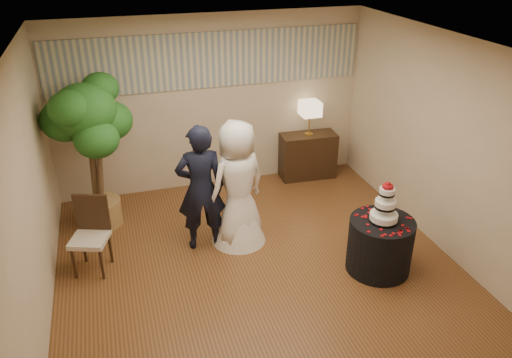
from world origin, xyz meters
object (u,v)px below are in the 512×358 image
object	(u,v)px
console	(308,156)
side_chair	(89,237)
bride	(238,184)
ficus_tree	(92,154)
cake_table	(380,245)
table_lamp	(310,118)
groom	(201,188)
wedding_cake	(386,202)

from	to	relation	value
console	side_chair	distance (m)	4.01
side_chair	bride	bearing A→B (deg)	23.50
side_chair	ficus_tree	bearing A→B (deg)	103.26
cake_table	table_lamp	bearing A→B (deg)	86.84
bride	ficus_tree	xyz separation A→B (m)	(-1.82, 1.00, 0.24)
groom	side_chair	bearing A→B (deg)	9.92
bride	cake_table	size ratio (longest dim) A/B	2.18
groom	side_chair	distance (m)	1.51
groom	console	size ratio (longest dim) A/B	1.87
groom	table_lamp	size ratio (longest dim) A/B	3.03
cake_table	wedding_cake	xyz separation A→B (m)	(0.00, 0.00, 0.62)
cake_table	table_lamp	size ratio (longest dim) A/B	1.39
cake_table	groom	bearing A→B (deg)	149.82
console	bride	bearing A→B (deg)	-133.35
console	ficus_tree	bearing A→B (deg)	-167.30
cake_table	console	world-z (taller)	console
console	side_chair	xyz separation A→B (m)	(-3.62, -1.71, 0.10)
bride	cake_table	world-z (taller)	bride
console	side_chair	size ratio (longest dim) A/B	0.96
groom	cake_table	size ratio (longest dim) A/B	2.18
groom	table_lamp	xyz separation A→B (m)	(2.17, 1.57, 0.20)
wedding_cake	groom	bearing A→B (deg)	149.82
wedding_cake	ficus_tree	bearing A→B (deg)	147.12
cake_table	console	xyz separation A→B (m)	(0.15, 2.74, 0.04)
cake_table	wedding_cake	distance (m)	0.62
bride	table_lamp	bearing A→B (deg)	-158.29
groom	console	world-z (taller)	groom
ficus_tree	wedding_cake	bearing A→B (deg)	-32.88
groom	bride	world-z (taller)	groom
bride	table_lamp	size ratio (longest dim) A/B	3.03
console	ficus_tree	distance (m)	3.61
groom	table_lamp	bearing A→B (deg)	-139.94
table_lamp	ficus_tree	world-z (taller)	ficus_tree
cake_table	ficus_tree	xyz separation A→B (m)	(-3.34, 2.16, 0.76)
side_chair	groom	bearing A→B (deg)	25.47
side_chair	wedding_cake	bearing A→B (deg)	3.23
wedding_cake	ficus_tree	size ratio (longest dim) A/B	0.24
bride	wedding_cake	world-z (taller)	bride
groom	wedding_cake	bearing A→B (deg)	154.02
bride	wedding_cake	xyz separation A→B (m)	(1.52, -1.16, 0.10)
groom	bride	distance (m)	0.50
table_lamp	side_chair	xyz separation A→B (m)	(-3.62, -1.71, -0.58)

